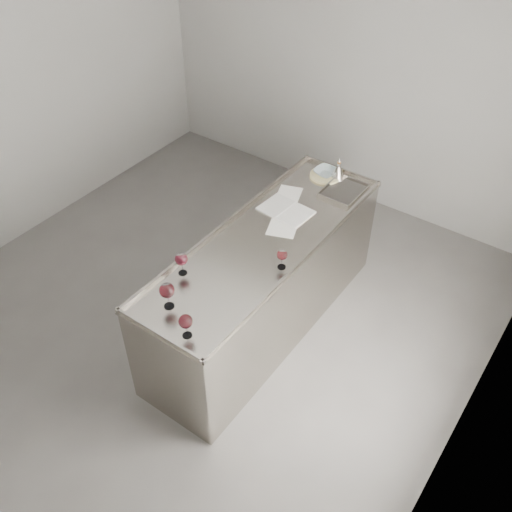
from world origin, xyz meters
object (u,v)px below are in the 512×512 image
Objects in this scene: counter at (265,284)px; wine_glass_small at (282,255)px; wine_funnel at (338,172)px; wine_glass_middle at (167,291)px; wine_glass_right at (186,322)px; notebook at (286,210)px; wine_glass_left at (181,260)px; ceramic_bowl at (326,172)px.

counter is 15.32× the size of wine_glass_small.
wine_glass_middle is at bearing -94.25° from wine_funnel.
wine_glass_right is 0.42× the size of notebook.
wine_glass_left reaches higher than counter.
wine_funnel is (0.15, 2.03, -0.08)m from wine_glass_middle.
wine_glass_left is at bearing -99.66° from wine_funnel.
wine_glass_left is 1.70m from ceramic_bowl.
wine_glass_left is 0.60m from wine_glass_right.
wine_funnel is at bearing 85.75° from wine_glass_middle.
counter is 13.48× the size of wine_glass_right.
wine_funnel reaches higher than wine_glass_right.
wine_funnel reaches higher than notebook.
counter is 12.02× the size of wine_funnel.
wine_glass_middle is 1.03× the size of ceramic_bowl.
notebook is at bearing 87.91° from wine_glass_middle.
notebook is at bearing 98.44° from wine_glass_right.
wine_glass_left reaches higher than wine_glass_right.
notebook is 2.15× the size of wine_funnel.
wine_glass_right is 0.91× the size of ceramic_bowl.
wine_glass_left reaches higher than ceramic_bowl.
ceramic_bowl is (-0.22, 2.11, -0.08)m from wine_glass_right.
wine_glass_right is (0.41, -0.43, -0.00)m from wine_glass_left.
wine_glass_left is at bearing -112.43° from counter.
wine_funnel is at bearing 88.65° from counter.
notebook is at bearing 79.63° from wine_glass_left.
counter is at bearing 82.50° from wine_glass_middle.
wine_glass_right is 0.91m from wine_glass_small.
notebook is (-0.35, 0.59, -0.11)m from wine_glass_small.
notebook is 0.69m from wine_funnel.
wine_glass_left is at bearing 133.93° from wine_glass_right.
counter is 5.61× the size of notebook.
wine_glass_small is at bearing -74.13° from ceramic_bowl.
wine_funnel reaches higher than counter.
wine_funnel is at bearing 93.14° from wine_glass_right.
wine_glass_left reaches higher than notebook.
ceramic_bowl is (0.05, 1.99, -0.10)m from wine_glass_middle.
wine_glass_left is at bearing 115.29° from wine_glass_middle.
notebook is at bearing -90.44° from ceramic_bowl.
counter is at bearing -74.85° from notebook.
wine_glass_middle is at bearing -91.57° from ceramic_bowl.
notebook is (0.19, 1.05, -0.12)m from wine_glass_left.
wine_glass_middle is 0.30m from wine_glass_right.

